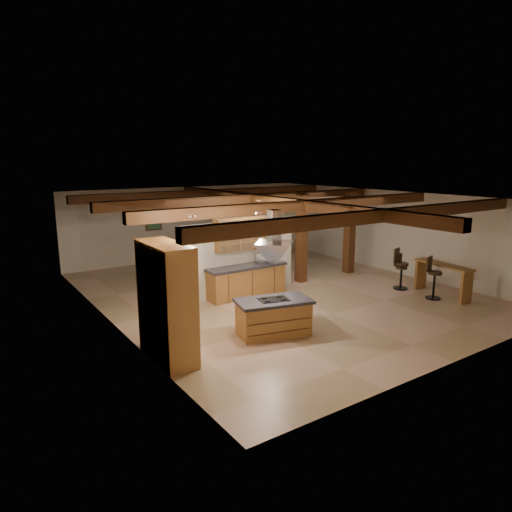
{
  "coord_description": "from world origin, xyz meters",
  "views": [
    {
      "loc": [
        -8.09,
        -10.79,
        4.0
      ],
      "look_at": [
        -0.4,
        0.5,
        1.08
      ],
      "focal_mm": 32.0,
      "sensor_mm": 36.0,
      "label": 1
    }
  ],
  "objects_px": {
    "sofa": "(266,247)",
    "bar_counter": "(443,274)",
    "dining_table": "(245,267)",
    "kitchen_island": "(273,317)"
  },
  "relations": [
    {
      "from": "kitchen_island",
      "to": "sofa",
      "type": "relative_size",
      "value": 1.03
    },
    {
      "from": "dining_table",
      "to": "kitchen_island",
      "type": "bearing_deg",
      "value": -97.48
    },
    {
      "from": "kitchen_island",
      "to": "dining_table",
      "type": "height_order",
      "value": "kitchen_island"
    },
    {
      "from": "bar_counter",
      "to": "dining_table",
      "type": "bearing_deg",
      "value": 122.57
    },
    {
      "from": "dining_table",
      "to": "bar_counter",
      "type": "height_order",
      "value": "bar_counter"
    },
    {
      "from": "bar_counter",
      "to": "kitchen_island",
      "type": "bearing_deg",
      "value": 176.44
    },
    {
      "from": "dining_table",
      "to": "sofa",
      "type": "xyz_separation_m",
      "value": [
        2.81,
        2.7,
        -0.02
      ]
    },
    {
      "from": "sofa",
      "to": "bar_counter",
      "type": "height_order",
      "value": "bar_counter"
    },
    {
      "from": "kitchen_island",
      "to": "sofa",
      "type": "xyz_separation_m",
      "value": [
        5.29,
        7.74,
        -0.16
      ]
    },
    {
      "from": "kitchen_island",
      "to": "dining_table",
      "type": "bearing_deg",
      "value": 63.83
    }
  ]
}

